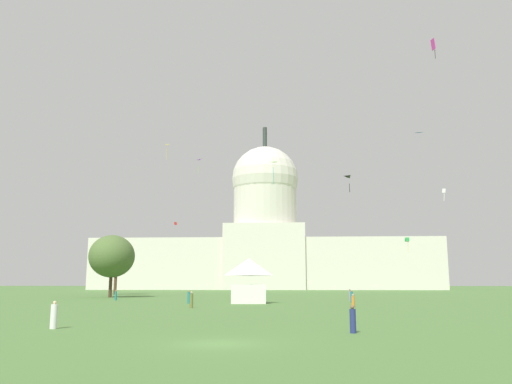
% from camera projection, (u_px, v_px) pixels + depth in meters
% --- Properties ---
extents(ground_plane, '(800.00, 800.00, 0.00)m').
position_uv_depth(ground_plane, '(219.00, 344.00, 23.99)').
color(ground_plane, '#4C7538').
extents(capitol_building, '(136.76, 27.81, 67.09)m').
position_uv_depth(capitol_building, '(265.00, 242.00, 209.24)').
color(capitol_building, beige).
rests_on(capitol_building, ground_plane).
extents(event_tent, '(5.07, 5.07, 6.09)m').
position_uv_depth(event_tent, '(249.00, 280.00, 70.75)').
color(event_tent, white).
rests_on(event_tent, ground_plane).
extents(tree_west_far, '(10.53, 11.62, 11.82)m').
position_uv_depth(tree_west_far, '(112.00, 256.00, 99.31)').
color(tree_west_far, '#42301E').
rests_on(tree_west_far, ground_plane).
extents(tree_west_near, '(7.19, 6.82, 11.94)m').
position_uv_depth(tree_west_near, '(116.00, 259.00, 122.09)').
color(tree_west_near, '#4C3823').
rests_on(tree_west_near, ground_plane).
extents(person_teal_lawn_far_left, '(0.51, 0.51, 1.73)m').
position_uv_depth(person_teal_lawn_far_left, '(189.00, 298.00, 69.52)').
color(person_teal_lawn_far_left, '#1E757A').
rests_on(person_teal_lawn_far_left, ground_plane).
extents(person_orange_near_tree_west, '(0.37, 0.37, 1.50)m').
position_uv_depth(person_orange_near_tree_west, '(353.00, 301.00, 59.67)').
color(person_orange_near_tree_west, orange).
rests_on(person_orange_near_tree_west, ground_plane).
extents(person_teal_back_center, '(0.53, 0.53, 1.71)m').
position_uv_depth(person_teal_back_center, '(352.00, 297.00, 72.78)').
color(person_teal_back_center, '#1E757A').
rests_on(person_teal_back_center, ground_plane).
extents(person_white_mid_center, '(0.47, 0.47, 1.68)m').
position_uv_depth(person_white_mid_center, '(54.00, 316.00, 31.76)').
color(person_white_mid_center, silver).
rests_on(person_white_mid_center, ground_plane).
extents(person_navy_front_left, '(0.46, 0.46, 1.55)m').
position_uv_depth(person_navy_front_left, '(353.00, 320.00, 29.01)').
color(person_navy_front_left, navy).
rests_on(person_navy_front_left, ground_plane).
extents(person_olive_mid_left, '(0.40, 0.40, 1.82)m').
position_uv_depth(person_olive_mid_left, '(191.00, 300.00, 57.10)').
color(person_olive_mid_left, olive).
rests_on(person_olive_mid_left, ground_plane).
extents(person_grey_lawn_far_right, '(0.56, 0.56, 1.77)m').
position_uv_depth(person_grey_lawn_far_right, '(350.00, 296.00, 79.67)').
color(person_grey_lawn_far_right, gray).
rests_on(person_grey_lawn_far_right, ground_plane).
extents(person_teal_edge_east, '(0.36, 0.36, 1.65)m').
position_uv_depth(person_teal_edge_east, '(116.00, 295.00, 81.60)').
color(person_teal_edge_east, '#1E757A').
rests_on(person_teal_edge_east, ground_plane).
extents(kite_red_mid, '(0.97, 0.71, 0.86)m').
position_uv_depth(kite_red_mid, '(176.00, 223.00, 148.52)').
color(kite_red_mid, red).
extents(kite_black_low, '(1.36, 1.64, 2.29)m').
position_uv_depth(kite_black_low, '(351.00, 178.00, 73.63)').
color(kite_black_low, black).
extents(kite_white_mid, '(0.55, 0.50, 2.27)m').
position_uv_depth(kite_white_mid, '(444.00, 192.00, 91.26)').
color(kite_white_mid, white).
extents(kite_blue_high, '(1.74, 1.26, 0.28)m').
position_uv_depth(kite_blue_high, '(419.00, 134.00, 113.68)').
color(kite_blue_high, blue).
extents(kite_magenta_mid, '(0.45, 0.97, 2.83)m').
position_uv_depth(kite_magenta_mid, '(433.00, 45.00, 69.81)').
color(kite_magenta_mid, '#D1339E').
extents(kite_violet_mid, '(1.78, 1.79, 2.52)m').
position_uv_depth(kite_violet_mid, '(196.00, 162.00, 106.90)').
color(kite_violet_mid, purple).
extents(kite_lime_mid, '(1.50, 0.82, 4.19)m').
position_uv_depth(kite_lime_mid, '(274.00, 165.00, 101.95)').
color(kite_lime_mid, '#8CD133').
extents(kite_yellow_high, '(1.51, 0.86, 3.74)m').
position_uv_depth(kite_yellow_high, '(166.00, 147.00, 132.49)').
color(kite_yellow_high, yellow).
extents(kite_green_low, '(1.04, 1.08, 3.78)m').
position_uv_depth(kite_green_low, '(407.00, 240.00, 138.32)').
color(kite_green_low, green).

